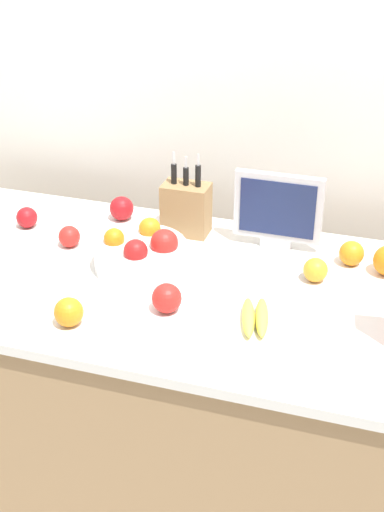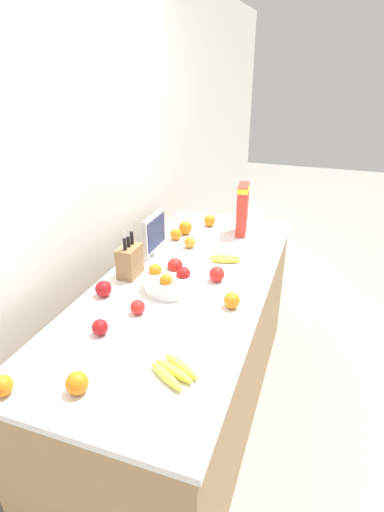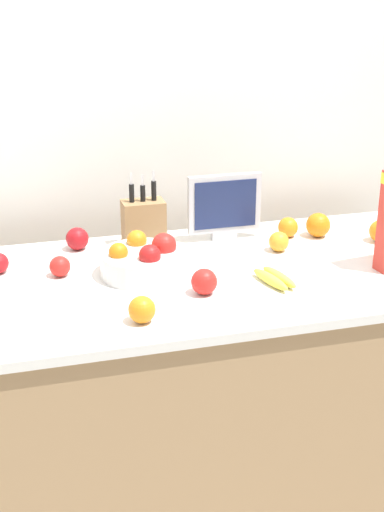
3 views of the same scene
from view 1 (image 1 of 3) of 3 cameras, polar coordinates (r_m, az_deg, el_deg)
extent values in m
plane|color=gray|center=(2.65, -1.46, -19.21)|extent=(14.00, 14.00, 0.00)
cube|color=silver|center=(2.47, 3.06, 13.11)|extent=(9.00, 0.06, 2.60)
cube|color=tan|center=(2.34, -1.60, -11.93)|extent=(2.05, 0.82, 0.89)
cube|color=white|center=(2.06, -1.78, -2.23)|extent=(2.08, 0.85, 0.03)
cube|color=#937047|center=(2.28, -0.48, 3.79)|extent=(0.15, 0.09, 0.17)
cylinder|color=black|center=(2.24, -1.46, 6.58)|extent=(0.02, 0.02, 0.06)
cube|color=silver|center=(2.22, -1.47, 7.83)|extent=(0.01, 0.00, 0.04)
cylinder|color=black|center=(2.23, -0.49, 6.38)|extent=(0.02, 0.02, 0.06)
cube|color=silver|center=(2.21, -0.49, 7.52)|extent=(0.01, 0.00, 0.04)
cylinder|color=black|center=(2.22, 0.49, 6.41)|extent=(0.02, 0.02, 0.07)
cube|color=silver|center=(2.20, 0.50, 7.70)|extent=(0.01, 0.00, 0.04)
cube|color=#B7B7BC|center=(2.23, 6.72, 1.08)|extent=(0.09, 0.03, 0.03)
cube|color=#B7B7BC|center=(2.18, 6.90, 3.91)|extent=(0.27, 0.02, 0.21)
cube|color=#19234C|center=(2.17, 6.83, 3.76)|extent=(0.23, 0.00, 0.18)
cylinder|color=silver|center=(2.10, -4.13, 0.00)|extent=(0.27, 0.27, 0.08)
sphere|color=red|center=(2.05, -2.23, 1.06)|extent=(0.08, 0.08, 0.08)
sphere|color=orange|center=(2.14, -3.40, 2.22)|extent=(0.07, 0.07, 0.07)
sphere|color=orange|center=(2.10, -6.25, 1.40)|extent=(0.06, 0.06, 0.06)
sphere|color=red|center=(2.02, -4.53, 0.38)|extent=(0.07, 0.07, 0.07)
ellipsoid|color=yellow|center=(1.87, 4.53, -4.89)|extent=(0.08, 0.18, 0.03)
ellipsoid|color=yellow|center=(1.87, 5.61, -4.89)|extent=(0.07, 0.18, 0.03)
sphere|color=red|center=(1.89, -2.04, -3.39)|extent=(0.08, 0.08, 0.08)
sphere|color=#A31419|center=(2.39, -13.08, 3.02)|extent=(0.07, 0.07, 0.07)
sphere|color=red|center=(2.24, -9.79, 1.55)|extent=(0.07, 0.07, 0.07)
sphere|color=#A31419|center=(2.39, -5.65, 3.81)|extent=(0.08, 0.08, 0.08)
sphere|color=orange|center=(1.87, -9.83, -4.44)|extent=(0.08, 0.08, 0.08)
sphere|color=orange|center=(2.06, 9.85, -1.11)|extent=(0.07, 0.07, 0.07)
sphere|color=orange|center=(2.16, 12.64, 0.22)|extent=(0.07, 0.07, 0.07)
camera|label=2|loc=(2.52, -52.22, 17.98)|focal=28.00mm
camera|label=3|loc=(1.18, -88.42, -7.50)|focal=50.00mm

